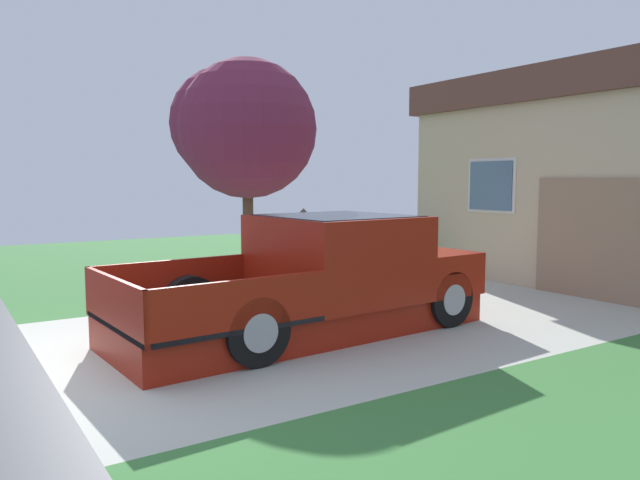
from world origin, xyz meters
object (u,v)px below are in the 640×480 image
Objects in this scene: pickup_truck at (328,279)px; handbag at (296,305)px; wheeled_trash_bin at (387,245)px; front_yard_tree at (239,128)px; person_with_hat at (304,253)px.

pickup_truck is 1.27m from handbag.
front_yard_tree is at bearing -91.33° from wheeled_trash_bin.
person_with_hat is 3.37m from front_yard_tree.
person_with_hat is at bearing -56.62° from wheeled_trash_bin.
handbag is 0.10× the size of front_yard_tree.
wheeled_trash_bin is (-2.68, 4.04, 0.48)m from handbag.
front_yard_tree is 3.89× the size of wheeled_trash_bin.
wheeled_trash_bin is (-2.48, 3.77, -0.31)m from person_with_hat.
front_yard_tree is (-2.76, 0.38, 2.97)m from handbag.
wheeled_trash_bin is at bearing 129.04° from pickup_truck.
person_with_hat reaches higher than pickup_truck.
handbag is (-1.12, 0.12, -0.58)m from pickup_truck.
pickup_truck is at bearing -6.35° from handbag.
person_with_hat is 1.45× the size of wheeled_trash_bin.
pickup_truck is 4.66× the size of wheeled_trash_bin.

